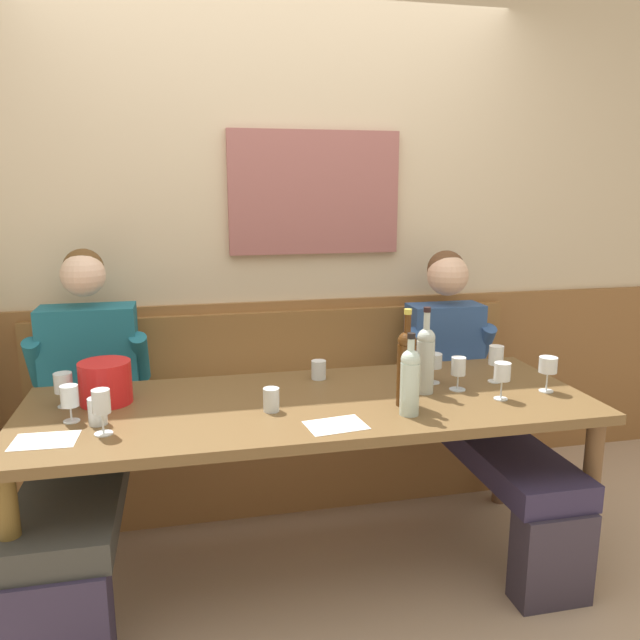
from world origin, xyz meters
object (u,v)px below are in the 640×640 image
Objects in this scene: person_center_right_seat at (473,392)px; ice_bucket at (105,382)px; wine_glass_mid_right at (458,368)px; wine_glass_center_rear at (502,373)px; wine_glass_near_bucket at (433,362)px; water_tumbler_left at (271,400)px; person_center_left_seat at (82,419)px; wine_bottle_amber_mid at (410,380)px; wine_glass_mid_left at (496,357)px; water_tumbler_center at (319,370)px; wine_glass_right_end at (101,404)px; wine_glass_by_bottle at (548,367)px; wall_bench at (284,442)px; water_tumbler_right at (98,411)px; wine_bottle_clear_water at (425,358)px; wine_bottle_green_tall at (406,365)px; wine_glass_left_end at (70,398)px; wine_glass_center_front at (63,383)px.

person_center_right_seat is 6.27× the size of ice_bucket.
wine_glass_center_rear is at bearing -50.63° from wine_glass_mid_right.
wine_glass_center_rear reaches higher than wine_glass_near_bucket.
wine_glass_center_rear is 0.93m from water_tumbler_left.
person_center_left_seat is at bearing 168.31° from wine_glass_mid_right.
wine_bottle_amber_mid is at bearing -16.50° from water_tumbler_left.
person_center_right_seat is 8.32× the size of wine_glass_center_rear.
wine_glass_mid_right is (-0.21, -0.07, -0.02)m from wine_glass_mid_left.
ice_bucket is 1.36m from wine_glass_near_bucket.
water_tumbler_left is 0.44m from water_tumbler_center.
person_center_left_seat is at bearing 106.88° from wine_glass_right_end.
wine_glass_right_end is (-1.76, -0.08, 0.00)m from wine_glass_by_bottle.
wall_bench is 25.86× the size of water_tumbler_right.
wine_bottle_clear_water is at bearing 151.89° from wine_glass_center_rear.
wine_bottle_green_tall reaches higher than water_tumbler_center.
person_center_right_seat is (0.86, -0.38, 0.34)m from wall_bench.
wine_glass_near_bucket is at bearing 7.84° from water_tumbler_right.
wine_glass_center_rear is at bearing -4.16° from water_tumbler_left.
wall_bench reaches higher than wine_glass_right_end.
wine_glass_left_end is 1.51× the size of water_tumbler_left.
water_tumbler_left is (0.78, -0.22, -0.05)m from wine_glass_center_front.
wine_glass_mid_left is 1.79× the size of water_tumbler_left.
wine_glass_near_bucket is 0.50m from water_tumbler_center.
water_tumbler_center is at bearing -77.22° from wall_bench.
wine_glass_right_end is at bearing -172.79° from wine_glass_mid_right.
wine_glass_mid_left is 0.22m from wine_glass_by_bottle.
wine_glass_near_bucket is 1.37m from wine_glass_right_end.
person_center_right_seat is 0.74m from wine_bottle_green_tall.
wine_glass_mid_right is (1.40, 0.18, -0.02)m from wine_glass_right_end.
wine_glass_left_end is (-0.10, -0.18, 0.01)m from ice_bucket.
wine_glass_near_bucket is 1.38m from water_tumbler_right.
wine_bottle_amber_mid is 1.25m from wine_glass_left_end.
ice_bucket is at bearing 88.90° from water_tumbler_right.
wine_bottle_green_tall is at bearing -19.41° from person_center_left_seat.
wine_glass_left_end is (-1.46, -0.14, -0.00)m from wine_glass_near_bucket.
wine_glass_near_bucket is (1.36, -0.04, 0.01)m from ice_bucket.
wine_bottle_green_tall reaches higher than wine_glass_mid_left.
wall_bench reaches higher than water_tumbler_left.
water_tumbler_right is (-1.66, -0.39, 0.18)m from person_center_right_seat.
wine_glass_center_front is 1.72m from wine_glass_center_rear.
wine_glass_right_end is at bearing -74.03° from water_tumbler_right.
ice_bucket is 1.44m from wine_glass_mid_right.
wine_glass_center_front is at bearing 163.89° from wine_bottle_amber_mid.
person_center_left_seat is at bearing 81.71° from wine_glass_center_front.
wine_glass_by_bottle is 0.97m from water_tumbler_center.
wine_bottle_amber_mid is 0.59m from wine_glass_mid_left.
water_tumbler_left is at bearing -159.25° from person_center_right_seat.
wine_glass_mid_left is 0.78m from water_tumbler_center.
wall_bench is at bearing 109.82° from wine_bottle_amber_mid.
wine_glass_right_end is at bearing -172.05° from wine_bottle_clear_water.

